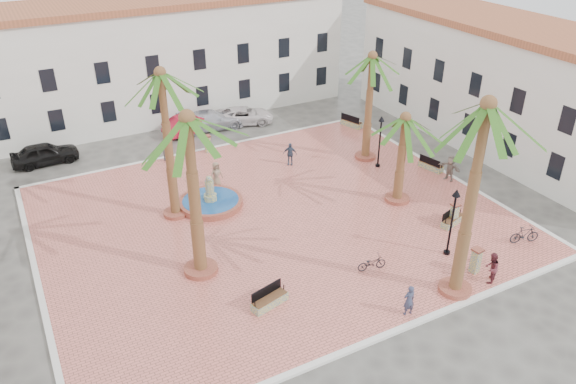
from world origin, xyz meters
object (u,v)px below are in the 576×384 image
bench_ne (351,123)px  cyclist_a (409,300)px  palm_sw (189,138)px  pedestrian_north (165,150)px  lamppost_s (454,211)px  bicycle_b (525,235)px  car_red (192,123)px  pedestrian_east (450,168)px  bench_e (431,166)px  lamppost_e (380,133)px  bollard_e (454,214)px  pedestrian_fountain_b (290,154)px  car_black (45,154)px  palm_e (404,130)px  bollard_se (476,260)px  pedestrian_fountain_a (216,175)px  fountain (211,201)px  palm_s (485,126)px  bench_se (452,220)px  bollard_n (208,143)px  car_silver (211,120)px  litter_bin (478,257)px  car_white (244,116)px  palm_nw (162,88)px  bicycle_a (372,263)px  bench_s (269,300)px  palm_ne (372,68)px

bench_ne → cyclist_a: 22.44m
palm_sw → pedestrian_north: bearing=80.1°
lamppost_s → bicycle_b: (4.41, -1.16, -2.14)m
car_red → pedestrian_east: bearing=-153.0°
bench_e → lamppost_e: bearing=41.5°
bollard_e → pedestrian_fountain_b: bearing=112.4°
car_black → car_red: 11.03m
palm_e → bollard_se: 8.73m
car_black → pedestrian_fountain_a: bearing=-135.7°
pedestrian_fountain_a → fountain: bearing=-133.2°
fountain → pedestrian_fountain_b: bearing=21.4°
palm_s → bench_se: size_ratio=5.52×
bollard_se → car_black: bollard_se is taller
lamppost_s → car_black: 27.91m
bench_ne → pedestrian_north: pedestrian_north is taller
palm_e → car_black: (-18.47, 15.99, -4.09)m
bench_e → lamppost_e: size_ratio=0.49×
bollard_n → car_silver: car_silver is taller
bench_ne → car_red: (-11.61, 5.10, 0.34)m
pedestrian_north → car_black: (-7.53, 3.83, -0.17)m
bench_se → litter_bin: bearing=-128.9°
palm_sw → bollard_n: 15.88m
cyclist_a → pedestrian_east: pedestrian_east is taller
bicycle_b → car_white: (-6.28, 23.32, 0.02)m
bench_se → car_silver: car_silver is taller
cyclist_a → car_red: bearing=-80.9°
lamppost_e → pedestrian_fountain_b: bearing=149.2°
lamppost_s → car_silver: lamppost_s is taller
palm_e → bench_ne: palm_e is taller
pedestrian_fountain_a → lamppost_s: bearing=-70.6°
pedestrian_fountain_a → car_red: bearing=66.9°
car_white → bollard_n: bearing=150.0°
bicycle_b → car_white: bearing=33.6°
palm_nw → bench_ne: size_ratio=4.55×
bicycle_a → bench_s: bearing=100.8°
palm_ne → pedestrian_east: 8.35m
car_black → palm_s: bearing=-148.8°
pedestrian_north → car_black: bearing=40.4°
palm_nw → bollard_n: palm_nw is taller
palm_sw → palm_ne: bearing=25.4°
palm_nw → pedestrian_east: size_ratio=5.16×
palm_ne → litter_bin: size_ratio=11.99×
palm_s → bollard_n: 22.53m
palm_s → cyclist_a: (-3.08, -0.27, -7.77)m
palm_nw → palm_s: size_ratio=0.91×
lamppost_s → bollard_n: 19.27m
bench_e → bicycle_a: bench_e is taller
palm_nw → bollard_se: bearing=-47.2°
fountain → car_silver: 12.51m
car_red → car_silver: (1.56, 0.03, -0.01)m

